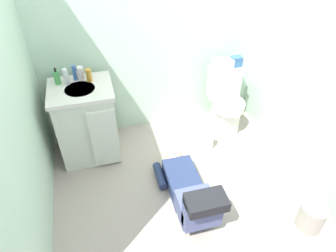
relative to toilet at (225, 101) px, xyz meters
The scene contains 17 objects.
ground_plane 1.13m from the toilet, 136.20° to the right, with size 2.85×3.05×0.04m, color #A3968C.
wall_back 1.18m from the toilet, 156.76° to the left, with size 2.51×0.08×2.40m, color #B2D0B9.
wall_left 2.27m from the toilet, 159.68° to the right, with size 0.08×2.05×2.40m, color #B2D0B9.
wall_right 1.20m from the toilet, 58.40° to the right, with size 0.08×2.05×2.40m, color #B2D0B9.
toilet is the anchor object (origin of this frame).
vanity_cabinet 1.54m from the toilet, behind, with size 0.60×0.53×0.82m.
faucet 1.62m from the toilet, behind, with size 0.02×0.02×0.10m, color silver.
person_plumber 1.23m from the toilet, 127.21° to the right, with size 0.39×1.06×0.52m.
tissue_box 0.44m from the toilet, 116.43° to the left, with size 0.22×0.11×0.10m, color silver.
toiletry_bag 0.46m from the toilet, 40.77° to the left, with size 0.12×0.09×0.11m, color #33598C.
soap_dispenser 1.81m from the toilet, behind, with size 0.06×0.06×0.17m.
bottle_clear 1.73m from the toilet, behind, with size 0.05×0.05×0.16m, color silver.
bottle_blue 1.65m from the toilet, behind, with size 0.04×0.04×0.15m, color #3D64B2.
bottle_white 1.60m from the toilet, behind, with size 0.06×0.06×0.13m, color white.
bottle_amber 1.53m from the toilet, behind, with size 0.05×0.05×0.13m, color #C38930.
trash_can 1.49m from the toilet, 82.51° to the right, with size 0.22×0.22×0.25m, color #A0978D.
paper_towel_roll 0.51m from the toilet, 133.20° to the right, with size 0.11×0.11×0.21m, color white.
Camera 1 is at (-0.61, -1.91, 2.36)m, focal length 33.12 mm.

